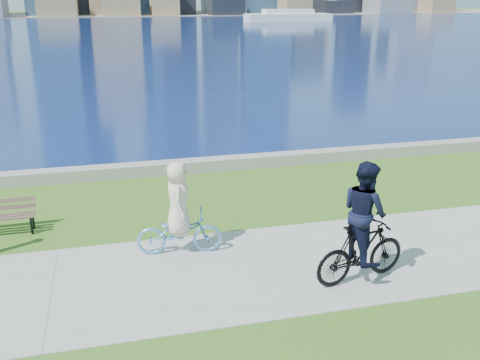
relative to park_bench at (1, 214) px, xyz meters
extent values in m
plane|color=#335B17|center=(5.21, -2.95, -0.45)|extent=(320.00, 320.00, 0.00)
cube|color=gray|center=(5.21, -2.95, -0.44)|extent=(80.00, 3.50, 0.02)
cube|color=gray|center=(5.21, 3.25, -0.27)|extent=(90.00, 0.50, 0.35)
cube|color=#0C1D52|center=(5.21, 69.05, -0.45)|extent=(320.00, 131.00, 0.01)
cube|color=gray|center=(5.21, 127.05, -0.39)|extent=(320.00, 30.00, 0.12)
cube|color=#826E50|center=(-6.39, 117.19, 2.11)|extent=(8.34, 8.58, 5.12)
cube|color=#826E50|center=(7.15, 117.54, 2.34)|extent=(8.39, 7.02, 5.58)
cube|color=#826E50|center=(17.03, 117.45, 2.84)|extent=(6.23, 6.38, 6.58)
cube|color=black|center=(31.26, 116.95, 2.03)|extent=(7.76, 7.61, 4.96)
cube|color=#826E50|center=(48.27, 116.54, 1.19)|extent=(6.37, 7.71, 3.29)
cube|color=black|center=(59.81, 119.84, 1.12)|extent=(7.78, 8.22, 3.14)
cube|color=slate|center=(73.20, 116.68, 1.73)|extent=(9.12, 9.66, 4.35)
cube|color=#826E50|center=(86.85, 116.27, 1.83)|extent=(6.57, 6.86, 4.55)
cube|color=silver|center=(36.18, 86.07, 0.23)|extent=(15.92, 4.55, 1.36)
cube|color=silver|center=(36.18, 86.07, 1.31)|extent=(9.10, 3.41, 0.80)
cube|color=black|center=(0.62, -0.23, -0.25)|extent=(0.05, 0.05, 0.40)
cube|color=black|center=(0.62, 0.09, -0.25)|extent=(0.05, 0.05, 0.40)
cube|color=brown|center=(0.00, -0.24, -0.03)|extent=(1.42, 0.11, 0.04)
cube|color=brown|center=(0.00, -0.10, -0.03)|extent=(1.42, 0.11, 0.04)
cube|color=brown|center=(0.00, 0.05, -0.03)|extent=(1.42, 0.11, 0.04)
cube|color=brown|center=(0.00, 0.15, 0.08)|extent=(1.42, 0.08, 0.10)
cube|color=brown|center=(0.00, 0.18, 0.23)|extent=(1.42, 0.08, 0.10)
imported|color=#5FA2E7|center=(3.66, -1.93, 0.02)|extent=(0.81, 1.78, 0.90)
imported|color=silver|center=(3.66, -1.93, 0.75)|extent=(0.57, 0.79, 1.50)
imported|color=black|center=(6.72, -3.84, 0.14)|extent=(0.90, 1.96, 1.14)
imported|color=black|center=(6.72, -3.84, 0.93)|extent=(0.85, 1.01, 1.86)
camera|label=1|loc=(2.45, -11.76, 4.59)|focal=40.00mm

